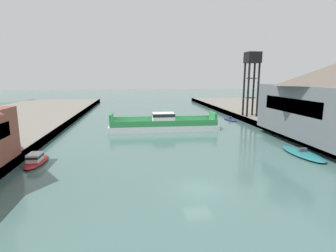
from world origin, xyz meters
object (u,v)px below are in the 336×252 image
moored_boat_near_right (230,119)px  crane_tower (252,67)px  chain_ferry (163,124)px  moored_boat_near_left (36,160)px  warehouse_shed (336,100)px  moored_boat_mid_left (302,153)px

moored_boat_near_right → crane_tower: size_ratio=0.41×
moored_boat_near_right → chain_ferry: bearing=-151.8°
moored_boat_near_right → moored_boat_near_left: bearing=-140.8°
moored_boat_near_right → warehouse_shed: 25.57m
crane_tower → chain_ferry: bearing=-160.3°
moored_boat_near_right → moored_boat_mid_left: (-0.83, -29.06, 0.07)m
moored_boat_near_left → moored_boat_near_right: moored_boat_near_left is taller
moored_boat_near_right → crane_tower: (4.10, -1.62, 12.18)m
moored_boat_near_right → warehouse_shed: size_ratio=0.29×
moored_boat_near_left → moored_boat_near_right: bearing=39.2°
warehouse_shed → crane_tower: crane_tower is taller
warehouse_shed → chain_ferry: bearing=150.4°
warehouse_shed → moored_boat_mid_left: bearing=-146.9°
moored_boat_mid_left → warehouse_shed: warehouse_shed is taller
chain_ferry → moored_boat_mid_left: size_ratio=2.59×
moored_boat_near_left → moored_boat_near_right: (34.65, 28.25, -0.33)m
moored_boat_near_left → moored_boat_mid_left: bearing=-1.4°
moored_boat_near_left → warehouse_shed: size_ratio=0.28×
chain_ferry → moored_boat_near_right: (17.17, 9.22, -0.84)m
warehouse_shed → crane_tower: size_ratio=1.40×
warehouse_shed → moored_boat_near_right: bearing=108.5°
chain_ferry → warehouse_shed: size_ratio=1.04×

